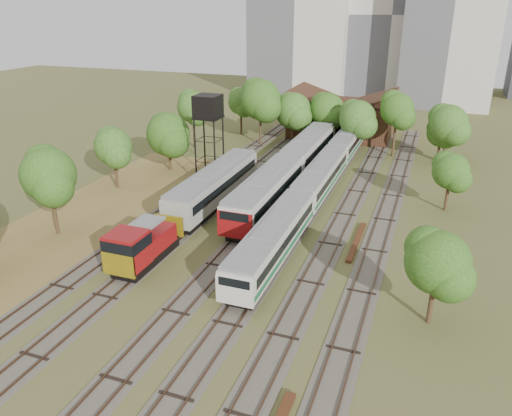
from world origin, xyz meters
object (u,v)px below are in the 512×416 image
at_px(railcar_red_set, 290,169).
at_px(railcar_green_set, 321,178).
at_px(water_tower, 208,109).
at_px(shunter_locomotive, 140,247).

distance_m(railcar_red_set, railcar_green_set, 4.12).
xyz_separation_m(railcar_green_set, water_tower, (-14.03, 0.10, 6.91)).
bearing_deg(railcar_red_set, water_tower, -175.29).
height_order(railcar_green_set, shunter_locomotive, shunter_locomotive).
bearing_deg(shunter_locomotive, water_tower, 100.24).
bearing_deg(railcar_green_set, water_tower, 179.58).
distance_m(railcar_green_set, shunter_locomotive, 24.38).
relative_size(railcar_red_set, railcar_green_set, 0.66).
relative_size(railcar_red_set, shunter_locomotive, 4.27).
relative_size(railcar_green_set, water_tower, 5.01).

